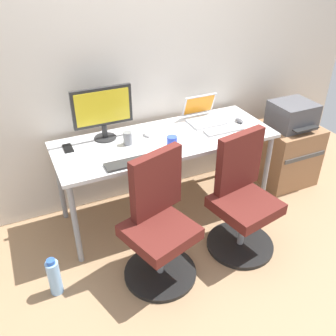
{
  "coord_description": "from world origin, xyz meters",
  "views": [
    {
      "loc": [
        -1.12,
        -2.46,
        2.15
      ],
      "look_at": [
        0.0,
        -0.05,
        0.49
      ],
      "focal_mm": 39.51,
      "sensor_mm": 36.0,
      "label": 1
    }
  ],
  "objects_px": {
    "water_bottle_on_floor": "(54,277)",
    "printer": "(292,115)",
    "side_cabinet": "(285,153)",
    "desktop_monitor": "(103,110)",
    "coffee_mug": "(172,142)",
    "open_laptop": "(203,115)",
    "office_chair_right": "(242,200)",
    "office_chair_left": "(159,225)"
  },
  "relations": [
    {
      "from": "office_chair_left",
      "to": "coffee_mug",
      "type": "distance_m",
      "value": 0.67
    },
    {
      "from": "office_chair_right",
      "to": "printer",
      "type": "xyz_separation_m",
      "value": [
        0.95,
        0.6,
        0.3
      ]
    },
    {
      "from": "water_bottle_on_floor",
      "to": "printer",
      "type": "bearing_deg",
      "value": 11.69
    },
    {
      "from": "side_cabinet",
      "to": "desktop_monitor",
      "type": "xyz_separation_m",
      "value": [
        -1.76,
        0.22,
        0.7
      ]
    },
    {
      "from": "office_chair_left",
      "to": "office_chair_right",
      "type": "bearing_deg",
      "value": 0.15
    },
    {
      "from": "printer",
      "to": "water_bottle_on_floor",
      "type": "bearing_deg",
      "value": -168.31
    },
    {
      "from": "office_chair_left",
      "to": "open_laptop",
      "type": "distance_m",
      "value": 1.18
    },
    {
      "from": "water_bottle_on_floor",
      "to": "office_chair_left",
      "type": "bearing_deg",
      "value": -7.61
    },
    {
      "from": "office_chair_left",
      "to": "side_cabinet",
      "type": "relative_size",
      "value": 1.56
    },
    {
      "from": "office_chair_right",
      "to": "coffee_mug",
      "type": "bearing_deg",
      "value": 130.36
    },
    {
      "from": "office_chair_left",
      "to": "open_laptop",
      "type": "relative_size",
      "value": 3.03
    },
    {
      "from": "water_bottle_on_floor",
      "to": "desktop_monitor",
      "type": "bearing_deg",
      "value": 48.43
    },
    {
      "from": "desktop_monitor",
      "to": "office_chair_left",
      "type": "bearing_deg",
      "value": -82.21
    },
    {
      "from": "office_chair_left",
      "to": "open_laptop",
      "type": "xyz_separation_m",
      "value": [
        0.79,
        0.79,
        0.38
      ]
    },
    {
      "from": "open_laptop",
      "to": "coffee_mug",
      "type": "distance_m",
      "value": 0.58
    },
    {
      "from": "printer",
      "to": "water_bottle_on_floor",
      "type": "height_order",
      "value": "printer"
    },
    {
      "from": "office_chair_right",
      "to": "water_bottle_on_floor",
      "type": "height_order",
      "value": "office_chair_right"
    },
    {
      "from": "water_bottle_on_floor",
      "to": "desktop_monitor",
      "type": "relative_size",
      "value": 0.65
    },
    {
      "from": "water_bottle_on_floor",
      "to": "desktop_monitor",
      "type": "height_order",
      "value": "desktop_monitor"
    },
    {
      "from": "printer",
      "to": "desktop_monitor",
      "type": "height_order",
      "value": "desktop_monitor"
    },
    {
      "from": "office_chair_left",
      "to": "printer",
      "type": "xyz_separation_m",
      "value": [
        1.65,
        0.6,
        0.3
      ]
    },
    {
      "from": "printer",
      "to": "coffee_mug",
      "type": "relative_size",
      "value": 4.35
    },
    {
      "from": "side_cabinet",
      "to": "printer",
      "type": "bearing_deg",
      "value": -90.0
    },
    {
      "from": "open_laptop",
      "to": "coffee_mug",
      "type": "bearing_deg",
      "value": -144.4
    },
    {
      "from": "desktop_monitor",
      "to": "coffee_mug",
      "type": "distance_m",
      "value": 0.6
    },
    {
      "from": "office_chair_right",
      "to": "printer",
      "type": "height_order",
      "value": "office_chair_right"
    },
    {
      "from": "side_cabinet",
      "to": "coffee_mug",
      "type": "bearing_deg",
      "value": -173.91
    },
    {
      "from": "printer",
      "to": "water_bottle_on_floor",
      "type": "relative_size",
      "value": 1.29
    },
    {
      "from": "office_chair_left",
      "to": "office_chair_right",
      "type": "height_order",
      "value": "same"
    },
    {
      "from": "office_chair_right",
      "to": "open_laptop",
      "type": "height_order",
      "value": "open_laptop"
    },
    {
      "from": "printer",
      "to": "side_cabinet",
      "type": "bearing_deg",
      "value": 90.0
    },
    {
      "from": "water_bottle_on_floor",
      "to": "side_cabinet",
      "type": "bearing_deg",
      "value": 11.71
    },
    {
      "from": "desktop_monitor",
      "to": "open_laptop",
      "type": "xyz_separation_m",
      "value": [
        0.9,
        -0.03,
        -0.2
      ]
    },
    {
      "from": "side_cabinet",
      "to": "water_bottle_on_floor",
      "type": "height_order",
      "value": "side_cabinet"
    },
    {
      "from": "open_laptop",
      "to": "water_bottle_on_floor",
      "type": "bearing_deg",
      "value": -155.8
    },
    {
      "from": "desktop_monitor",
      "to": "side_cabinet",
      "type": "bearing_deg",
      "value": -7.2
    },
    {
      "from": "open_laptop",
      "to": "office_chair_right",
      "type": "bearing_deg",
      "value": -96.02
    },
    {
      "from": "office_chair_right",
      "to": "side_cabinet",
      "type": "distance_m",
      "value": 1.12
    },
    {
      "from": "side_cabinet",
      "to": "water_bottle_on_floor",
      "type": "relative_size",
      "value": 1.94
    },
    {
      "from": "water_bottle_on_floor",
      "to": "coffee_mug",
      "type": "height_order",
      "value": "coffee_mug"
    },
    {
      "from": "side_cabinet",
      "to": "open_laptop",
      "type": "xyz_separation_m",
      "value": [
        -0.86,
        0.19,
        0.5
      ]
    },
    {
      "from": "office_chair_right",
      "to": "water_bottle_on_floor",
      "type": "bearing_deg",
      "value": 176.13
    }
  ]
}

